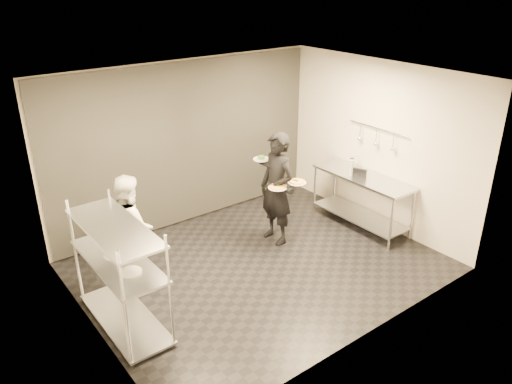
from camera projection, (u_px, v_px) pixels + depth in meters
room_shell at (214, 157)px, 7.79m from camera, size 5.00×4.00×2.80m
pass_rack at (120, 270)px, 6.00m from camera, size 0.60×1.60×1.50m
prep_counter at (361, 192)px, 8.46m from camera, size 0.60×1.80×0.92m
utensil_rail at (376, 137)px, 8.22m from camera, size 0.07×1.20×0.31m
waiter at (277, 189)px, 7.87m from camera, size 0.45×0.68×1.83m
chef at (130, 225)px, 7.07m from camera, size 0.63×0.78×1.52m
pizza_plate_near at (278, 187)px, 7.62m from camera, size 0.29×0.29×0.05m
pizza_plate_far at (297, 182)px, 7.73m from camera, size 0.28×0.28×0.05m
salad_plate at (261, 158)px, 7.86m from camera, size 0.26×0.26×0.07m
pos_monitor at (360, 173)px, 8.23m from camera, size 0.12×0.23×0.17m
bottle_green at (351, 167)px, 8.34m from camera, size 0.07×0.07×0.26m
bottle_clear at (352, 162)px, 8.63m from camera, size 0.07×0.07×0.23m
bottle_dark at (351, 164)px, 8.53m from camera, size 0.06×0.06×0.22m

